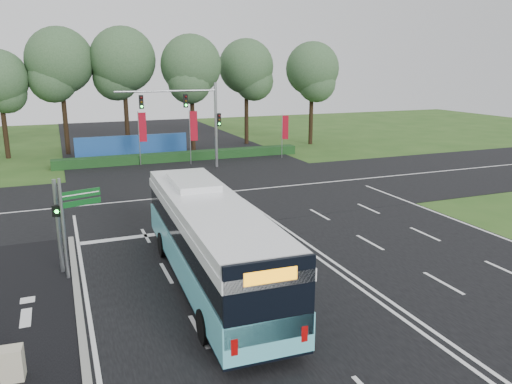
{
  "coord_description": "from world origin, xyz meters",
  "views": [
    {
      "loc": [
        -10.24,
        -19.06,
        8.32
      ],
      "look_at": [
        -1.82,
        2.0,
        2.57
      ],
      "focal_mm": 35.0,
      "sensor_mm": 36.0,
      "label": 1
    }
  ],
  "objects": [
    {
      "name": "eucalyptus_row",
      "position": [
        -3.23,
        30.82,
        8.35
      ],
      "size": [
        42.35,
        8.82,
        12.01
      ],
      "color": "black",
      "rests_on": "ground"
    },
    {
      "name": "pedestrian_signal",
      "position": [
        -10.55,
        1.66,
        2.17
      ],
      "size": [
        0.37,
        0.44,
        3.97
      ],
      "rotation": [
        0.0,
        0.0,
        -0.35
      ],
      "color": "gray",
      "rests_on": "ground"
    },
    {
      "name": "road_cross",
      "position": [
        0.0,
        12.0,
        0.03
      ],
      "size": [
        120.0,
        14.0,
        0.05
      ],
      "primitive_type": "cube",
      "color": "black",
      "rests_on": "ground"
    },
    {
      "name": "street_sign",
      "position": [
        -10.02,
        1.05,
        2.61
      ],
      "size": [
        1.57,
        0.52,
        4.15
      ],
      "rotation": [
        0.0,
        0.0,
        0.28
      ],
      "color": "gray",
      "rests_on": "ground"
    },
    {
      "name": "traffic_light_gantry",
      "position": [
        0.21,
        20.5,
        4.66
      ],
      "size": [
        8.41,
        0.28,
        7.0
      ],
      "color": "gray",
      "rests_on": "ground"
    },
    {
      "name": "banner_flag_right",
      "position": [
        9.06,
        22.22,
        2.65
      ],
      "size": [
        0.55,
        0.29,
        4.03
      ],
      "rotation": [
        0.0,
        0.0,
        -0.44
      ],
      "color": "gray",
      "rests_on": "ground"
    },
    {
      "name": "kerb_strip",
      "position": [
        -10.1,
        -3.0,
        0.06
      ],
      "size": [
        0.25,
        18.0,
        0.12
      ],
      "primitive_type": "cube",
      "color": "gray",
      "rests_on": "ground"
    },
    {
      "name": "bike_path",
      "position": [
        -12.5,
        -3.0,
        0.03
      ],
      "size": [
        5.0,
        18.0,
        0.06
      ],
      "primitive_type": "cube",
      "color": "black",
      "rests_on": "ground"
    },
    {
      "name": "hedge",
      "position": [
        0.0,
        24.5,
        0.4
      ],
      "size": [
        22.0,
        1.2,
        0.8
      ],
      "primitive_type": "cube",
      "color": "#133616",
      "rests_on": "ground"
    },
    {
      "name": "banner_flag_left",
      "position": [
        -3.6,
        23.66,
        3.01
      ],
      "size": [
        0.68,
        0.15,
        4.61
      ],
      "rotation": [
        0.0,
        0.0,
        -0.15
      ],
      "color": "gray",
      "rests_on": "ground"
    },
    {
      "name": "city_bus",
      "position": [
        -5.19,
        -1.66,
        1.85
      ],
      "size": [
        3.13,
        12.9,
        3.68
      ],
      "rotation": [
        0.0,
        0.0,
        -0.04
      ],
      "color": "#5ECBD9",
      "rests_on": "ground"
    },
    {
      "name": "banner_flag_mid",
      "position": [
        0.51,
        22.4,
        3.06
      ],
      "size": [
        0.69,
        0.11,
        4.7
      ],
      "rotation": [
        0.0,
        0.0,
        -0.07
      ],
      "color": "gray",
      "rests_on": "ground"
    },
    {
      "name": "blue_hoarding",
      "position": [
        -4.0,
        27.0,
        1.1
      ],
      "size": [
        10.0,
        0.3,
        2.2
      ],
      "primitive_type": "cube",
      "color": "#1A468D",
      "rests_on": "ground"
    },
    {
      "name": "ground",
      "position": [
        0.0,
        0.0,
        0.0
      ],
      "size": [
        120.0,
        120.0,
        0.0
      ],
      "primitive_type": "plane",
      "color": "#2B501A",
      "rests_on": "ground"
    },
    {
      "name": "road_main",
      "position": [
        0.0,
        0.0,
        0.02
      ],
      "size": [
        20.0,
        120.0,
        0.04
      ],
      "primitive_type": "cube",
      "color": "black",
      "rests_on": "ground"
    },
    {
      "name": "utility_cabinet",
      "position": [
        -11.94,
        -5.58,
        0.49
      ],
      "size": [
        0.63,
        0.54,
        0.98
      ],
      "primitive_type": "cube",
      "rotation": [
        0.0,
        0.0,
        -0.08
      ],
      "color": "beige",
      "rests_on": "ground"
    }
  ]
}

